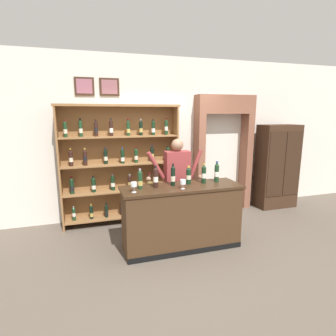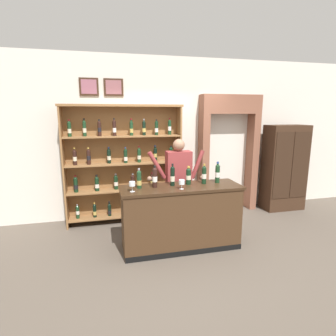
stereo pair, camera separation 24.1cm
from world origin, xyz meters
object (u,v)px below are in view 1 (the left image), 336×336
Objects in this scene: tasting_bottle_prosecco at (204,174)px; wine_glass_spare at (183,182)px; tasting_bottle_brunello at (217,172)px; tasting_bottle_vin_santo at (140,180)px; tasting_bottle_riserva at (189,175)px; wine_shelf at (121,162)px; tasting_counter at (182,217)px; wine_glass_right at (134,185)px; tasting_bottle_rosso at (173,176)px; tasting_bottle_super_tuscan at (156,177)px; side_cabinet at (277,166)px; shopkeeper at (177,176)px.

tasting_bottle_prosecco is 2.26× the size of wine_glass_spare.
tasting_bottle_brunello is (0.23, 0.01, 0.01)m from tasting_bottle_prosecco.
tasting_bottle_riserva is at bearing 2.96° from tasting_bottle_vin_santo.
wine_shelf is 7.47× the size of tasting_bottle_vin_santo.
tasting_counter is 0.60m from wine_glass_spare.
tasting_bottle_vin_santo is 0.89× the size of tasting_bottle_brunello.
tasting_bottle_prosecco is at bearing 10.46° from tasting_counter.
wine_shelf is 15.20× the size of wine_glass_right.
tasting_bottle_brunello is at bearing 19.20° from wine_glass_spare.
tasting_bottle_riserva reaches higher than wine_glass_right.
tasting_bottle_rosso is 0.50m from tasting_bottle_prosecco.
tasting_counter is 0.74m from tasting_bottle_prosecco.
tasting_bottle_riserva is 0.29m from wine_glass_spare.
tasting_bottle_super_tuscan is 0.28m from tasting_bottle_rosso.
wine_shelf is at bearing 127.00° from tasting_bottle_riserva.
tasting_counter is at bearing -156.10° from side_cabinet.
tasting_bottle_brunello is 2.41× the size of wine_glass_spare.
tasting_bottle_brunello is (1.23, 0.03, 0.02)m from tasting_bottle_vin_santo.
tasting_counter is 0.89m from tasting_bottle_brunello.
wine_shelf reaches higher than shopkeeper.
tasting_bottle_rosso reaches higher than tasting_counter.
tasting_counter is 0.88m from tasting_bottle_vin_santo.
tasting_bottle_vin_santo is (0.12, -1.21, -0.05)m from wine_shelf.
wine_glass_right is at bearing -142.46° from shopkeeper.
wine_shelf is at bearing 133.46° from tasting_bottle_prosecco.
tasting_bottle_brunello is (1.35, -1.17, -0.03)m from wine_shelf.
tasting_bottle_prosecco is (0.50, -0.01, -0.01)m from tasting_bottle_rosso.
tasting_counter is 5.42× the size of tasting_bottle_rosso.
wine_shelf is 1.21× the size of tasting_counter.
wine_glass_spare is at bearing -63.31° from wine_shelf.
wine_glass_right is at bearing -171.02° from tasting_bottle_prosecco.
tasting_counter is at bearing -59.55° from wine_shelf.
side_cabinet is 0.99× the size of tasting_counter.
tasting_bottle_super_tuscan is 0.53m from tasting_bottle_riserva.
wine_shelf reaches higher than wine_glass_right.
side_cabinet is 2.59m from shopkeeper.
tasting_bottle_rosso is at bearing -115.71° from shopkeeper.
tasting_counter is at bearing -101.55° from shopkeeper.
tasting_bottle_prosecco is at bearing -60.15° from shopkeeper.
tasting_bottle_super_tuscan is at bearing -173.10° from tasting_bottle_rosso.
tasting_bottle_riserva is (0.76, 0.04, 0.00)m from tasting_bottle_vin_santo.
tasting_bottle_rosso is 2.32× the size of wine_glass_right.
shopkeeper is (-2.51, -0.62, 0.10)m from side_cabinet.
tasting_bottle_riserva is at bearing -156.64° from side_cabinet.
shopkeeper is 1.07m from wine_glass_right.
tasting_bottle_vin_santo is 1.04× the size of tasting_bottle_riserva.
wine_shelf is at bearing 178.41° from side_cabinet.
wine_shelf is 7.78× the size of tasting_bottle_riserva.
side_cabinet is at bearing 20.68° from wine_glass_right.
wine_glass_spare is (-0.42, -0.21, -0.05)m from tasting_bottle_prosecco.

